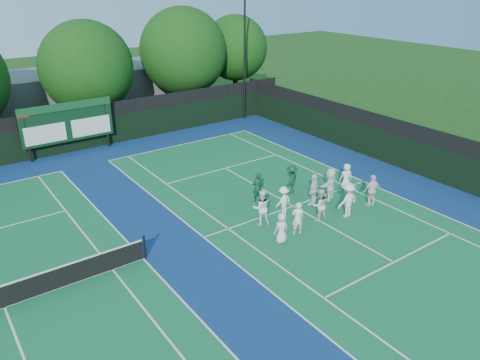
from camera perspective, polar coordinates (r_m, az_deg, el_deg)
ground at (r=24.05m, az=8.08°, el=-4.07°), size 120.00×120.00×0.00m
court_apron at (r=21.59m, az=-5.62°, el=-7.40°), size 34.00×32.00×0.01m
near_court at (r=24.69m, az=6.50°, el=-3.18°), size 11.05×23.85×0.01m
left_court at (r=19.67m, az=-26.79°, el=-13.68°), size 11.05×23.85×0.01m
back_fence at (r=33.88m, az=-18.69°, el=5.75°), size 34.00×0.08×3.00m
divider_fence_right at (r=30.52m, az=19.41°, el=3.71°), size 0.08×32.00×3.00m
scoreboard at (r=33.01m, az=-20.31°, el=6.58°), size 6.00×0.21×3.55m
clubhouse at (r=42.26m, az=-17.04°, el=10.29°), size 18.00×6.00×4.00m
light_pole_right at (r=38.48m, az=0.57°, el=16.58°), size 1.20×0.30×10.12m
tennis_net at (r=19.40m, az=-27.06°, el=-12.53°), size 11.30×0.10×1.10m
tree_c at (r=37.04m, az=-17.98°, el=12.68°), size 6.80×6.80×8.29m
tree_d at (r=40.13m, az=-6.78°, el=15.06°), size 7.12×7.12×8.89m
tree_e at (r=42.86m, az=-0.48°, el=15.64°), size 5.64×5.64×8.03m
tennis_ball_0 at (r=24.24m, az=6.50°, el=-3.66°), size 0.07×0.07×0.07m
tennis_ball_1 at (r=28.24m, az=6.60°, el=0.46°), size 0.07×0.07×0.07m
tennis_ball_4 at (r=24.51m, az=2.40°, el=-3.18°), size 0.07×0.07×0.07m
tennis_ball_5 at (r=26.50m, az=12.70°, el=-1.61°), size 0.07×0.07×0.07m
player_front_0 at (r=21.14m, az=5.08°, el=-5.83°), size 0.73×0.50×1.46m
player_front_1 at (r=21.84m, az=7.04°, el=-4.65°), size 0.70×0.60×1.62m
player_front_2 at (r=23.13m, az=9.65°, el=-3.01°), size 0.95×0.81×1.69m
player_front_3 at (r=23.75m, az=12.99°, el=-2.38°), size 1.18×0.68×1.82m
player_front_4 at (r=25.17m, az=15.81°, el=-1.25°), size 1.10×0.69×1.75m
player_back_0 at (r=22.46m, az=2.62°, el=-3.37°), size 1.07×0.97×1.80m
player_back_1 at (r=23.57m, az=5.31°, el=-2.49°), size 1.03×0.68×1.49m
player_back_2 at (r=24.59m, az=8.98°, el=-1.17°), size 1.12×0.81×1.77m
player_back_3 at (r=25.41m, az=10.93°, el=-0.47°), size 1.72×1.11×1.77m
player_back_4 at (r=26.85m, az=12.83°, el=0.41°), size 0.86×0.71×1.51m
coach_left at (r=24.72m, az=2.14°, el=-0.90°), size 0.65×0.47×1.64m
coach_right at (r=25.85m, az=6.30°, el=0.08°), size 1.20×0.98×1.62m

